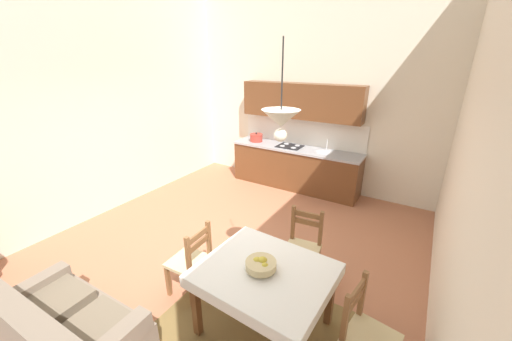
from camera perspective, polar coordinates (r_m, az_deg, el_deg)
ground_plane at (r=4.53m, az=-6.16°, el=-15.99°), size 5.83×6.59×0.10m
wall_back at (r=6.32m, az=10.67°, el=15.71°), size 5.83×0.12×4.22m
wall_left at (r=5.72m, az=-29.57°, el=12.87°), size 0.12×6.59×4.22m
wall_right at (r=2.90m, az=38.96°, el=5.27°), size 0.12×6.59×4.22m
area_rug at (r=3.47m, az=0.68°, el=-29.23°), size 2.10×1.60×0.01m
kitchen_cabinetry at (r=6.30m, az=7.83°, el=4.17°), size 2.79×0.63×2.20m
dining_table at (r=3.08m, az=1.75°, el=-20.56°), size 1.30×1.12×0.75m
dining_chair_tv_side at (r=3.67m, az=-12.53°, el=-16.96°), size 0.44×0.44×0.93m
dining_chair_window_side at (r=3.04m, az=20.73°, el=-27.89°), size 0.48×0.48×0.93m
dining_chair_kitchen_side at (r=3.84m, az=9.06°, el=-14.68°), size 0.47×0.47×0.93m
small_couch at (r=3.53m, az=-32.75°, el=-25.09°), size 1.44×0.82×0.78m
fruit_bowl at (r=2.96m, az=0.98°, el=-17.85°), size 0.30×0.30×0.12m
pendant_lamp at (r=2.42m, az=4.87°, el=9.88°), size 0.32×0.32×0.81m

